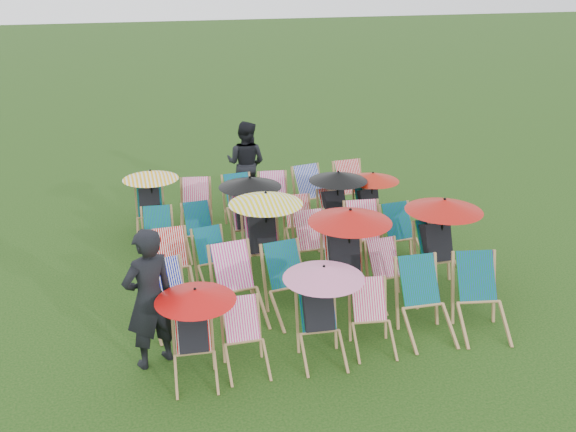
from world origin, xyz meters
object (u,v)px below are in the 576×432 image
object	(u,v)px
person_left	(149,298)
person_rear	(246,163)
deckchair_0	(194,333)
deckchair_5	(482,298)
deckchair_29	(355,190)

from	to	relation	value
person_left	person_rear	xyz separation A→B (m)	(2.41, 5.31, -0.04)
deckchair_0	deckchair_5	distance (m)	3.89
deckchair_5	person_left	distance (m)	4.40
deckchair_0	person_left	world-z (taller)	person_left
deckchair_0	deckchair_29	xyz separation A→B (m)	(3.90, 4.61, -0.11)
deckchair_0	person_rear	size ratio (longest dim) A/B	0.65
person_left	person_rear	bearing A→B (deg)	-137.95
deckchair_5	person_left	world-z (taller)	person_left
deckchair_5	person_rear	bearing A→B (deg)	120.11
deckchair_5	deckchair_0	bearing A→B (deg)	-168.97
deckchair_5	person_left	xyz separation A→B (m)	(-4.36, 0.47, 0.42)
deckchair_0	deckchair_29	world-z (taller)	deckchair_0
deckchair_0	person_left	xyz separation A→B (m)	(-0.47, 0.44, 0.31)
deckchair_29	person_left	world-z (taller)	person_left
deckchair_0	person_left	size ratio (longest dim) A/B	0.63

